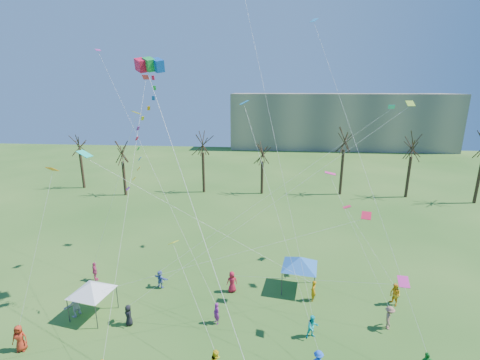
# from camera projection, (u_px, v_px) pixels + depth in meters

# --- Properties ---
(distant_building) EXTENTS (60.00, 14.00, 15.00)m
(distant_building) POSITION_uv_depth(u_px,v_px,m) (339.00, 121.00, 93.70)
(distant_building) COLOR gray
(distant_building) RESTS_ON ground
(bare_tree_row) EXTENTS (67.60, 9.11, 11.34)m
(bare_tree_row) POSITION_uv_depth(u_px,v_px,m) (295.00, 150.00, 51.44)
(bare_tree_row) COLOR black
(bare_tree_row) RESTS_ON ground
(big_box_kite) EXTENTS (5.36, 6.76, 20.73)m
(big_box_kite) POSITION_uv_depth(u_px,v_px,m) (146.00, 137.00, 23.05)
(big_box_kite) COLOR red
(big_box_kite) RESTS_ON ground
(canopy_tent_white) EXTENTS (3.63, 3.63, 2.77)m
(canopy_tent_white) POSITION_uv_depth(u_px,v_px,m) (91.00, 287.00, 24.56)
(canopy_tent_white) COLOR #3F3F44
(canopy_tent_white) RESTS_ON ground
(canopy_tent_blue) EXTENTS (3.93, 3.93, 2.98)m
(canopy_tent_blue) POSITION_uv_depth(u_px,v_px,m) (300.00, 262.00, 27.83)
(canopy_tent_blue) COLOR #3F3F44
(canopy_tent_blue) RESTS_ON ground
(festival_crowd) EXTENTS (26.84, 11.12, 1.84)m
(festival_crowd) POSITION_uv_depth(u_px,v_px,m) (223.00, 313.00, 24.04)
(festival_crowd) COLOR red
(festival_crowd) RESTS_ON ground
(small_kites_aloft) EXTENTS (29.05, 19.06, 32.87)m
(small_kites_aloft) POSITION_uv_depth(u_px,v_px,m) (258.00, 143.00, 25.23)
(small_kites_aloft) COLOR orange
(small_kites_aloft) RESTS_ON ground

